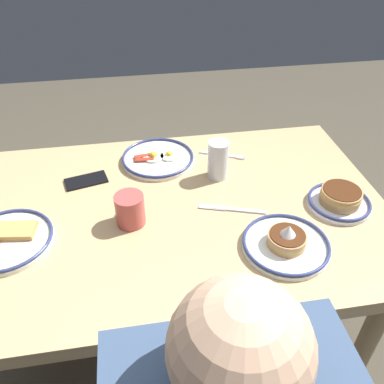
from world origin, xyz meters
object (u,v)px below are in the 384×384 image
at_px(plate_far_side, 340,200).
at_px(butter_knife, 232,209).
at_px(drinking_glass, 218,162).
at_px(plate_center_pancakes, 286,243).
at_px(coffee_mug, 130,209).
at_px(plate_far_companion, 5,240).
at_px(plate_near_main, 158,158).
at_px(fork_near, 222,155).
at_px(cell_phone, 86,181).

distance_m(plate_far_side, butter_knife, 0.35).
height_order(plate_far_side, drinking_glass, drinking_glass).
xyz_separation_m(plate_center_pancakes, drinking_glass, (0.12, -0.38, 0.04)).
bearing_deg(drinking_glass, butter_knife, 92.26).
distance_m(plate_center_pancakes, coffee_mug, 0.47).
relative_size(plate_center_pancakes, plate_far_companion, 0.95).
distance_m(plate_near_main, plate_center_pancakes, 0.60).
bearing_deg(plate_near_main, fork_near, 179.37).
xyz_separation_m(plate_near_main, butter_knife, (-0.21, 0.32, -0.01)).
xyz_separation_m(coffee_mug, cell_phone, (0.15, -0.24, -0.05)).
bearing_deg(fork_near, plate_center_pancakes, 97.83).
bearing_deg(plate_far_companion, cell_phone, -128.17).
relative_size(plate_center_pancakes, coffee_mug, 2.06).
relative_size(plate_far_companion, plate_far_side, 1.32).
height_order(plate_center_pancakes, plate_far_companion, plate_center_pancakes).
xyz_separation_m(plate_center_pancakes, plate_far_side, (-0.24, -0.15, 0.01)).
distance_m(coffee_mug, fork_near, 0.49).
bearing_deg(plate_far_side, plate_far_companion, 0.35).
height_order(drinking_glass, fork_near, drinking_glass).
bearing_deg(plate_far_companion, butter_knife, -176.58).
bearing_deg(drinking_glass, plate_center_pancakes, 107.40).
bearing_deg(drinking_glass, fork_near, -110.51).
relative_size(fork_near, butter_knife, 0.80).
height_order(plate_center_pancakes, drinking_glass, drinking_glass).
relative_size(plate_center_pancakes, fork_near, 1.49).
relative_size(plate_center_pancakes, drinking_glass, 1.80).
bearing_deg(cell_phone, plate_far_companion, 38.07).
relative_size(plate_near_main, butter_knife, 1.28).
bearing_deg(coffee_mug, plate_far_companion, 5.87).
distance_m(plate_center_pancakes, cell_phone, 0.72).
height_order(fork_near, butter_knife, same).
bearing_deg(fork_near, plate_far_side, 130.76).
relative_size(plate_center_pancakes, plate_far_side, 1.25).
xyz_separation_m(plate_near_main, cell_phone, (0.26, 0.09, -0.01)).
xyz_separation_m(plate_far_companion, fork_near, (-0.73, -0.36, -0.01)).
relative_size(plate_near_main, plate_far_companion, 1.02).
distance_m(plate_center_pancakes, plate_far_side, 0.28).
distance_m(coffee_mug, butter_knife, 0.33).
relative_size(coffee_mug, cell_phone, 0.85).
xyz_separation_m(plate_far_side, butter_knife, (0.35, -0.03, -0.02)).
xyz_separation_m(plate_far_companion, coffee_mug, (-0.36, -0.04, 0.04)).
distance_m(plate_near_main, plate_far_side, 0.66).
distance_m(coffee_mug, drinking_glass, 0.37).
bearing_deg(plate_far_side, plate_near_main, -32.81).
relative_size(plate_near_main, plate_far_side, 1.35).
xyz_separation_m(plate_far_companion, drinking_glass, (-0.68, -0.23, 0.05)).
height_order(plate_near_main, butter_knife, plate_near_main).
bearing_deg(plate_near_main, drinking_glass, 146.45).
bearing_deg(plate_near_main, cell_phone, 18.78).
height_order(plate_far_side, fork_near, plate_far_side).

